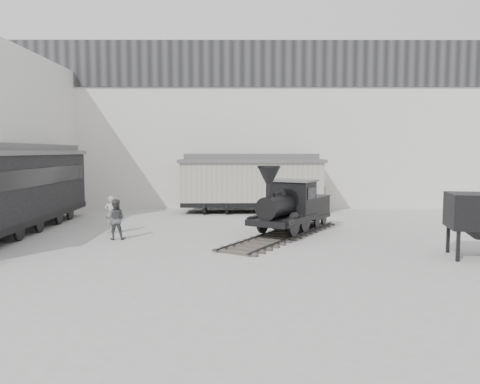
{
  "coord_description": "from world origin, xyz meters",
  "views": [
    {
      "loc": [
        -0.21,
        -17.23,
        3.82
      ],
      "look_at": [
        -0.17,
        3.6,
        2.0
      ],
      "focal_mm": 35.0,
      "sensor_mm": 36.0,
      "label": 1
    }
  ],
  "objects_px": {
    "passenger_coach": "(8,188)",
    "visitor_b": "(115,219)",
    "locomotive": "(289,209)",
    "boxcar": "(251,182)",
    "coal_hopper": "(480,216)",
    "visitor_a": "(111,215)"
  },
  "relations": [
    {
      "from": "locomotive",
      "to": "boxcar",
      "type": "distance_m",
      "value": 7.93
    },
    {
      "from": "boxcar",
      "to": "coal_hopper",
      "type": "relative_size",
      "value": 3.7
    },
    {
      "from": "boxcar",
      "to": "visitor_b",
      "type": "height_order",
      "value": "boxcar"
    },
    {
      "from": "visitor_b",
      "to": "coal_hopper",
      "type": "xyz_separation_m",
      "value": [
        13.96,
        -3.58,
        0.63
      ]
    },
    {
      "from": "locomotive",
      "to": "boxcar",
      "type": "xyz_separation_m",
      "value": [
        -1.55,
        7.74,
        0.77
      ]
    },
    {
      "from": "visitor_b",
      "to": "coal_hopper",
      "type": "relative_size",
      "value": 0.73
    },
    {
      "from": "visitor_a",
      "to": "locomotive",
      "type": "bearing_deg",
      "value": 173.75
    },
    {
      "from": "locomotive",
      "to": "visitor_b",
      "type": "height_order",
      "value": "locomotive"
    },
    {
      "from": "passenger_coach",
      "to": "visitor_b",
      "type": "bearing_deg",
      "value": -13.74
    },
    {
      "from": "passenger_coach",
      "to": "coal_hopper",
      "type": "distance_m",
      "value": 19.75
    },
    {
      "from": "locomotive",
      "to": "visitor_a",
      "type": "distance_m",
      "value": 8.29
    },
    {
      "from": "locomotive",
      "to": "coal_hopper",
      "type": "height_order",
      "value": "locomotive"
    },
    {
      "from": "visitor_a",
      "to": "coal_hopper",
      "type": "relative_size",
      "value": 0.72
    },
    {
      "from": "locomotive",
      "to": "coal_hopper",
      "type": "distance_m",
      "value": 7.93
    },
    {
      "from": "boxcar",
      "to": "passenger_coach",
      "type": "relative_size",
      "value": 0.62
    },
    {
      "from": "visitor_b",
      "to": "passenger_coach",
      "type": "bearing_deg",
      "value": -15.83
    },
    {
      "from": "locomotive",
      "to": "passenger_coach",
      "type": "xyz_separation_m",
      "value": [
        -12.88,
        -0.05,
        0.97
      ]
    },
    {
      "from": "boxcar",
      "to": "visitor_a",
      "type": "bearing_deg",
      "value": -133.12
    },
    {
      "from": "locomotive",
      "to": "visitor_a",
      "type": "relative_size",
      "value": 4.94
    },
    {
      "from": "boxcar",
      "to": "passenger_coach",
      "type": "distance_m",
      "value": 13.75
    },
    {
      "from": "boxcar",
      "to": "locomotive",
      "type": "bearing_deg",
      "value": -79.7
    },
    {
      "from": "boxcar",
      "to": "passenger_coach",
      "type": "height_order",
      "value": "passenger_coach"
    }
  ]
}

